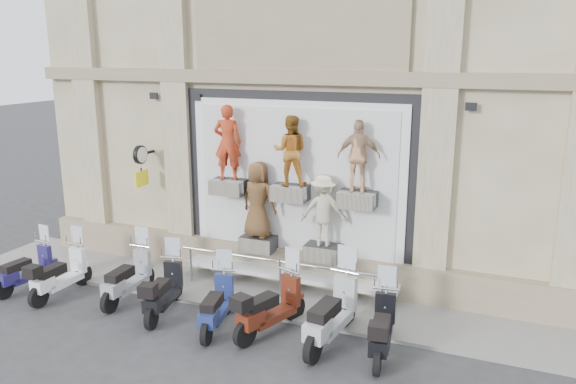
% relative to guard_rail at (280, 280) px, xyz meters
% --- Properties ---
extents(ground, '(90.00, 90.00, 0.00)m').
position_rel_guard_rail_xyz_m(ground, '(0.00, -2.00, -0.47)').
color(ground, '#313133').
rests_on(ground, ground).
extents(sidewalk, '(16.00, 2.20, 0.08)m').
position_rel_guard_rail_xyz_m(sidewalk, '(0.00, 0.10, -0.43)').
color(sidewalk, gray).
rests_on(sidewalk, ground).
extents(building, '(14.00, 8.60, 12.00)m').
position_rel_guard_rail_xyz_m(building, '(0.00, 5.00, 5.54)').
color(building, beige).
rests_on(building, ground).
extents(shop_vitrine, '(5.60, 0.83, 4.30)m').
position_rel_guard_rail_xyz_m(shop_vitrine, '(0.02, 0.75, 1.90)').
color(shop_vitrine, black).
rests_on(shop_vitrine, ground).
extents(guard_rail, '(5.06, 0.10, 0.93)m').
position_rel_guard_rail_xyz_m(guard_rail, '(0.00, 0.00, 0.00)').
color(guard_rail, '#9EA0A5').
rests_on(guard_rail, ground).
extents(clock_sign_bracket, '(0.10, 0.80, 1.02)m').
position_rel_guard_rail_xyz_m(clock_sign_bracket, '(-3.90, 0.47, 2.34)').
color(clock_sign_bracket, black).
rests_on(clock_sign_bracket, ground).
extents(scooter_a, '(0.69, 1.78, 1.41)m').
position_rel_guard_rail_xyz_m(scooter_a, '(-5.69, -1.70, 0.24)').
color(scooter_a, '#1D1750').
rests_on(scooter_a, ground).
extents(scooter_b, '(0.57, 1.84, 1.48)m').
position_rel_guard_rail_xyz_m(scooter_b, '(-4.67, -1.69, 0.28)').
color(scooter_b, white).
rests_on(scooter_b, ground).
extents(scooter_c, '(0.62, 1.90, 1.53)m').
position_rel_guard_rail_xyz_m(scooter_c, '(-3.12, -1.30, 0.30)').
color(scooter_c, gray).
rests_on(scooter_c, ground).
extents(scooter_d, '(0.90, 1.91, 1.50)m').
position_rel_guard_rail_xyz_m(scooter_d, '(-1.98, -1.59, 0.28)').
color(scooter_d, black).
rests_on(scooter_d, ground).
extents(scooter_e, '(0.88, 1.87, 1.46)m').
position_rel_guard_rail_xyz_m(scooter_e, '(-0.64, -1.74, 0.27)').
color(scooter_e, navy).
rests_on(scooter_e, ground).
extents(scooter_f, '(1.19, 2.03, 1.59)m').
position_rel_guard_rail_xyz_m(scooter_f, '(0.44, -1.50, 0.33)').
color(scooter_f, '#521C0E').
rests_on(scooter_f, ground).
extents(scooter_g, '(0.86, 2.20, 1.74)m').
position_rel_guard_rail_xyz_m(scooter_g, '(1.66, -1.45, 0.41)').
color(scooter_g, '#A5A8AC').
rests_on(scooter_g, ground).
extents(scooter_h, '(0.77, 1.90, 1.50)m').
position_rel_guard_rail_xyz_m(scooter_h, '(2.63, -1.50, 0.29)').
color(scooter_h, black).
rests_on(scooter_h, ground).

